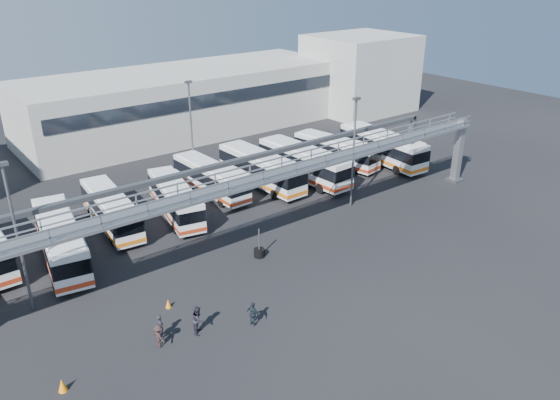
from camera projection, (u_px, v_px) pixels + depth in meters
ground at (299, 281)px, 38.94m from camera, size 140.00×140.00×0.00m
gantry at (250, 185)px, 40.97m from camera, size 51.40×5.15×7.10m
warehouse at (186, 101)px, 71.56m from camera, size 42.00×14.00×8.00m
building_right at (360, 73)px, 81.13m from camera, size 14.00×12.00×11.00m
light_pole_left at (16, 231)px, 33.48m from camera, size 0.70×0.35×10.21m
light_pole_mid at (354, 147)px, 48.40m from camera, size 0.70×0.35×10.21m
light_pole_back at (191, 125)px, 54.80m from camera, size 0.70×0.35×10.21m
bus_2 at (60, 239)px, 40.69m from camera, size 4.37×11.50×3.41m
bus_3 at (111, 209)px, 46.03m from camera, size 3.27×10.39×3.10m
bus_4 at (175, 198)px, 48.09m from camera, size 4.38×10.44×3.09m
bus_5 at (211, 177)px, 52.71m from camera, size 2.73×10.26×3.09m
bus_6 at (261, 168)px, 54.54m from camera, size 2.92×11.27×3.40m
bus_7 at (304, 162)px, 55.96m from camera, size 3.19×11.67×3.51m
bus_8 at (336, 150)px, 60.11m from camera, size 4.07×10.49×3.11m
bus_9 at (382, 146)px, 60.71m from camera, size 3.51×11.73×3.51m
pedestrian_a at (160, 327)px, 32.74m from camera, size 0.43×0.62×1.63m
pedestrian_b at (198, 320)px, 33.19m from camera, size 1.12×1.14×1.85m
pedestrian_c at (159, 336)px, 31.99m from camera, size 0.72×1.07×1.53m
pedestrian_d at (253, 314)px, 33.88m from camera, size 0.64×1.04×1.65m
cone_left at (62, 385)px, 28.84m from camera, size 0.64×0.64×0.78m
cone_right at (168, 303)px, 35.82m from camera, size 0.48×0.48×0.63m
tire_stack at (259, 252)px, 41.91m from camera, size 0.84×0.84×2.40m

